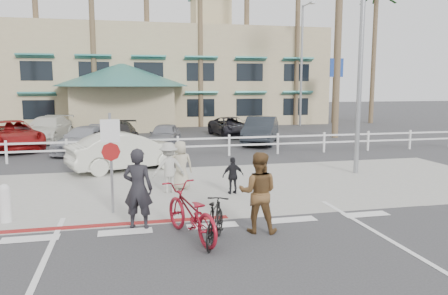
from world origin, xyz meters
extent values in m
plane|color=#333335|center=(0.00, 0.00, 0.00)|extent=(140.00, 140.00, 0.00)
cube|color=#333335|center=(0.00, -2.00, 0.00)|extent=(12.00, 16.00, 0.01)
cube|color=gray|center=(0.00, 4.50, 0.01)|extent=(22.00, 7.00, 0.01)
cube|color=#333335|center=(0.00, 8.50, 0.00)|extent=(40.00, 5.00, 0.01)
cube|color=#333335|center=(0.00, 18.00, 0.00)|extent=(50.00, 16.00, 0.01)
cube|color=maroon|center=(-3.00, 1.20, 0.01)|extent=(7.00, 0.25, 0.02)
imported|color=maroon|center=(-0.62, -0.11, 0.58)|extent=(1.42, 2.34, 1.16)
imported|color=black|center=(-1.69, 0.85, 0.94)|extent=(0.79, 0.64, 1.88)
imported|color=black|center=(-0.17, -0.54, 0.48)|extent=(1.06, 1.65, 0.96)
imported|color=brown|center=(0.93, -0.01, 0.91)|extent=(1.07, 0.95, 1.83)
imported|color=#A7A69D|center=(-0.66, 4.04, 0.78)|extent=(1.08, 0.71, 1.56)
imported|color=black|center=(1.22, 3.46, 0.57)|extent=(0.69, 0.32, 1.14)
imported|color=#ADA48B|center=(-0.25, 4.43, 0.78)|extent=(0.78, 0.53, 1.56)
imported|color=beige|center=(-1.85, 8.08, 0.74)|extent=(4.76, 3.02, 1.48)
imported|color=maroon|center=(-7.60, 15.00, 0.74)|extent=(4.33, 5.87, 1.48)
imported|color=black|center=(-2.37, 13.06, 0.72)|extent=(2.50, 5.14, 1.44)
imported|color=gray|center=(0.17, 14.54, 0.61)|extent=(2.37, 3.84, 1.22)
imported|color=black|center=(5.52, 14.21, 0.76)|extent=(3.38, 4.84, 1.51)
imported|color=silver|center=(-6.37, 18.10, 0.73)|extent=(2.90, 5.29, 1.45)
imported|color=black|center=(4.81, 18.23, 0.61)|extent=(2.50, 4.60, 1.23)
imported|color=#93969F|center=(-3.85, 13.14, 0.63)|extent=(3.33, 4.69, 1.26)
camera|label=1|loc=(-1.95, -9.11, 3.29)|focal=35.00mm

